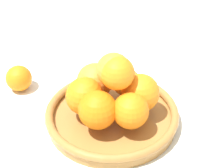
# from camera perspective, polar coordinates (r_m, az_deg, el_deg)

# --- Properties ---
(ground_plane) EXTENTS (4.00, 4.00, 0.00)m
(ground_plane) POSITION_cam_1_polar(r_m,az_deg,el_deg) (0.84, 0.00, -5.68)
(ground_plane) COLOR silver
(fruit_bowl) EXTENTS (0.29, 0.29, 0.04)m
(fruit_bowl) POSITION_cam_1_polar(r_m,az_deg,el_deg) (0.83, 0.00, -4.75)
(fruit_bowl) COLOR #A57238
(fruit_bowl) RESTS_ON ground_plane
(orange_pile) EXTENTS (0.20, 0.19, 0.14)m
(orange_pile) POSITION_cam_1_polar(r_m,az_deg,el_deg) (0.79, -0.06, -1.02)
(orange_pile) COLOR orange
(orange_pile) RESTS_ON fruit_bowl
(stray_orange) EXTENTS (0.06, 0.06, 0.06)m
(stray_orange) POSITION_cam_1_polar(r_m,az_deg,el_deg) (0.95, -14.01, 0.85)
(stray_orange) COLOR orange
(stray_orange) RESTS_ON ground_plane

